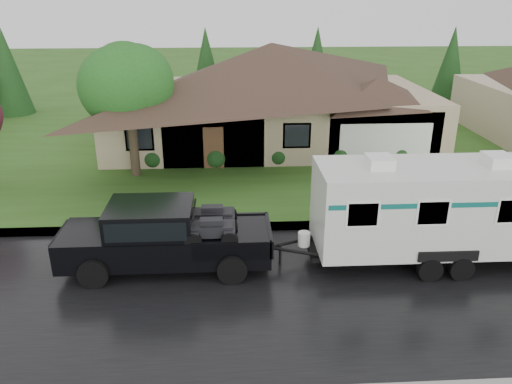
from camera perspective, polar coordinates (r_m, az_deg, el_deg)
ground at (r=17.01m, az=-1.27°, el=-7.54°), size 140.00×140.00×0.00m
road at (r=15.30m, az=-1.01°, el=-11.19°), size 140.00×8.00×0.01m
curb at (r=18.97m, az=-1.51°, el=-4.01°), size 140.00×0.50×0.15m
lawn at (r=30.95m, az=-2.23°, el=6.32°), size 140.00×26.00×0.15m
house_main at (r=29.18m, az=2.33°, el=12.44°), size 19.44×10.80×6.90m
tree_left_green at (r=23.72m, az=-14.44°, el=12.02°), size 3.85×3.85×6.37m
shrub_row at (r=25.43m, az=2.52°, el=4.21°), size 13.60×1.00×1.00m
pickup_truck at (r=16.23m, az=-10.70°, el=-4.75°), size 6.61×2.51×2.20m
travel_trailer at (r=17.08m, az=19.86°, el=-1.54°), size 8.16×2.87×3.66m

